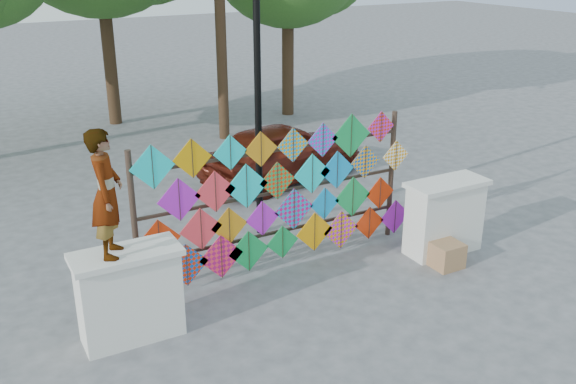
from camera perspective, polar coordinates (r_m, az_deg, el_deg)
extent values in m
plane|color=gray|center=(10.13, 1.08, -8.08)|extent=(80.00, 80.00, 0.00)
cube|color=white|center=(8.80, -13.87, -9.12)|extent=(1.30, 0.55, 1.20)
cube|color=white|center=(8.50, -14.24, -5.39)|extent=(1.40, 0.65, 0.08)
cube|color=white|center=(11.19, 13.72, -2.35)|extent=(1.30, 0.55, 1.20)
cube|color=white|center=(10.95, 14.01, 0.73)|extent=(1.40, 0.65, 0.08)
cylinder|color=#33241C|center=(9.51, -13.48, -3.00)|extent=(0.09, 0.09, 2.30)
cylinder|color=#33241C|center=(11.45, 9.15, 1.51)|extent=(0.09, 0.09, 2.30)
cube|color=#33241C|center=(10.50, -1.08, -3.59)|extent=(4.60, 0.04, 0.04)
cube|color=#33241C|center=(10.23, -1.10, -0.02)|extent=(4.60, 0.04, 0.04)
cube|color=#33241C|center=(10.00, -1.13, 3.72)|extent=(4.60, 0.04, 0.04)
cube|color=#0DDBDD|center=(9.22, -11.97, 2.18)|extent=(0.67, 0.01, 0.67)
cube|color=#33241C|center=(9.20, -11.95, 2.15)|extent=(0.01, 0.01, 0.66)
cube|color=orange|center=(9.38, -8.52, 2.97)|extent=(0.60, 0.01, 0.60)
cube|color=#33241C|center=(9.37, -8.49, 2.95)|extent=(0.01, 0.01, 0.59)
cube|color=#0DDBDD|center=(9.59, -5.15, 3.51)|extent=(0.55, 0.01, 0.55)
cube|color=#33241C|center=(9.58, -5.12, 3.49)|extent=(0.01, 0.01, 0.54)
cube|color=orange|center=(9.80, -2.42, 3.82)|extent=(0.56, 0.01, 0.56)
cube|color=#33241C|center=(9.79, -2.39, 3.80)|extent=(0.01, 0.01, 0.55)
cube|color=#F79B0A|center=(10.06, 0.45, 4.20)|extent=(0.56, 0.01, 0.56)
cube|color=#33241C|center=(10.05, 0.48, 4.18)|extent=(0.01, 0.01, 0.55)
cube|color=#C11CD6|center=(10.32, 3.11, 4.64)|extent=(0.57, 0.01, 0.57)
cube|color=#33241C|center=(10.31, 3.15, 4.63)|extent=(0.01, 0.01, 0.56)
cube|color=#129947|center=(10.61, 5.63, 5.01)|extent=(0.74, 0.01, 0.74)
cube|color=#33241C|center=(10.60, 5.66, 4.99)|extent=(0.01, 0.01, 0.73)
cube|color=#C11CD6|center=(10.93, 8.25, 5.75)|extent=(0.54, 0.01, 0.54)
cube|color=#33241C|center=(10.92, 8.28, 5.73)|extent=(0.01, 0.01, 0.53)
cube|color=#C11CD6|center=(9.46, -9.65, -0.67)|extent=(0.68, 0.01, 0.68)
cube|color=#33241C|center=(9.45, -9.63, -0.69)|extent=(0.01, 0.01, 0.66)
cube|color=#FF3743|center=(9.64, -6.47, 0.03)|extent=(0.66, 0.01, 0.66)
cube|color=#33241C|center=(9.63, -6.45, 0.01)|extent=(0.01, 0.01, 0.65)
cube|color=#0DDBDD|center=(9.83, -3.71, 0.51)|extent=(0.72, 0.01, 0.72)
cube|color=#33241C|center=(9.82, -3.68, 0.49)|extent=(0.01, 0.01, 0.71)
cube|color=red|center=(10.06, -0.95, 1.00)|extent=(0.63, 0.01, 0.63)
cube|color=#33241C|center=(10.05, -0.92, 0.98)|extent=(0.01, 0.01, 0.62)
cube|color=#0DDBDD|center=(10.35, 2.16, 1.63)|extent=(0.68, 0.01, 0.68)
cube|color=#33241C|center=(10.34, 2.20, 1.61)|extent=(0.01, 0.01, 0.66)
cube|color=#0993DF|center=(10.59, 4.39, 1.97)|extent=(0.65, 0.01, 0.65)
cube|color=#33241C|center=(10.58, 4.42, 1.95)|extent=(0.01, 0.01, 0.64)
cube|color=#074FB5|center=(10.88, 6.87, 2.68)|extent=(0.59, 0.01, 0.59)
cube|color=#33241C|center=(10.87, 6.90, 2.66)|extent=(0.01, 0.01, 0.58)
cube|color=white|center=(11.25, 9.54, 3.20)|extent=(0.55, 0.01, 0.55)
cube|color=#33241C|center=(11.24, 9.58, 3.18)|extent=(0.01, 0.01, 0.54)
cube|color=red|center=(9.55, -11.38, -4.23)|extent=(0.66, 0.01, 0.66)
cube|color=#33241C|center=(9.54, -11.36, -4.26)|extent=(0.01, 0.01, 0.65)
cube|color=#FF3743|center=(9.72, -7.74, -3.29)|extent=(0.68, 0.01, 0.68)
cube|color=#33241C|center=(9.71, -7.71, -3.31)|extent=(0.01, 0.01, 0.67)
cube|color=orange|center=(9.89, -5.25, -3.01)|extent=(0.61, 0.01, 0.61)
cube|color=#33241C|center=(9.88, -5.22, -3.03)|extent=(0.01, 0.01, 0.60)
cube|color=#C11CD6|center=(10.11, -2.28, -2.36)|extent=(0.59, 0.01, 0.59)
cube|color=#33241C|center=(10.10, -2.25, -2.39)|extent=(0.01, 0.01, 0.58)
cube|color=#BB1169|center=(10.34, 0.53, -1.53)|extent=(0.72, 0.01, 0.72)
cube|color=#33241C|center=(10.33, 0.57, -1.55)|extent=(0.01, 0.01, 0.70)
cube|color=#0993DF|center=(10.62, 3.28, -1.02)|extent=(0.56, 0.01, 0.56)
cube|color=#33241C|center=(10.61, 3.31, -1.05)|extent=(0.01, 0.01, 0.55)
cube|color=#129947|center=(10.90, 5.77, -0.43)|extent=(0.72, 0.01, 0.72)
cube|color=#33241C|center=(10.89, 5.81, -0.45)|extent=(0.01, 0.01, 0.70)
cube|color=red|center=(11.23, 8.17, -0.09)|extent=(0.59, 0.01, 0.59)
cube|color=#33241C|center=(11.22, 8.20, -0.11)|extent=(0.01, 0.01, 0.58)
cube|color=#074FB5|center=(9.83, -9.00, -6.43)|extent=(0.71, 0.01, 0.71)
cube|color=#33241C|center=(9.82, -8.98, -6.46)|extent=(0.01, 0.01, 0.69)
cube|color=#FF3743|center=(10.00, -5.95, -5.73)|extent=(0.74, 0.01, 0.74)
cube|color=#33241C|center=(9.99, -5.92, -5.76)|extent=(0.01, 0.01, 0.72)
cube|color=#129947|center=(10.18, -3.51, -5.27)|extent=(0.70, 0.01, 0.70)
cube|color=#33241C|center=(10.17, -3.48, -5.29)|extent=(0.01, 0.01, 0.69)
cube|color=#129947|center=(10.42, -0.49, -4.47)|extent=(0.58, 0.01, 0.58)
cube|color=#33241C|center=(10.41, -0.46, -4.50)|extent=(0.01, 0.01, 0.57)
cube|color=#F79B0A|center=(10.67, 2.37, -3.55)|extent=(0.70, 0.01, 0.70)
cube|color=#33241C|center=(10.66, 2.40, -3.58)|extent=(0.01, 0.01, 0.68)
cube|color=#C11CD6|center=(10.96, 4.73, -3.36)|extent=(0.70, 0.01, 0.70)
cube|color=#33241C|center=(10.95, 4.76, -3.39)|extent=(0.01, 0.01, 0.68)
cube|color=red|center=(11.27, 7.22, -2.74)|extent=(0.61, 0.01, 0.61)
cube|color=#33241C|center=(11.26, 7.26, -2.76)|extent=(0.01, 0.01, 0.60)
cube|color=#C11CD6|center=(11.58, 9.48, -2.18)|extent=(0.64, 0.01, 0.64)
cube|color=#33241C|center=(11.57, 9.51, -2.20)|extent=(0.01, 0.01, 0.63)
cylinder|color=#3F2F1B|center=(19.39, -15.62, 11.83)|extent=(0.36, 0.36, 4.12)
cylinder|color=#3F2F1B|center=(19.82, -0.01, 11.97)|extent=(0.36, 0.36, 3.58)
cylinder|color=#3F2F1B|center=(17.14, -5.99, 13.67)|extent=(0.28, 0.28, 5.50)
imported|color=#99999E|center=(8.13, -15.84, -0.13)|extent=(0.60, 0.71, 1.65)
imported|color=#55180E|center=(14.24, -0.44, 3.62)|extent=(4.09, 2.31, 1.31)
cylinder|color=black|center=(11.12, -2.66, 6.30)|extent=(0.12, 0.12, 4.20)
cube|color=#AA7552|center=(10.82, 13.95, -5.47)|extent=(0.47, 0.42, 0.42)
cube|color=#AA7552|center=(11.09, 14.34, -5.18)|extent=(0.36, 0.33, 0.30)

